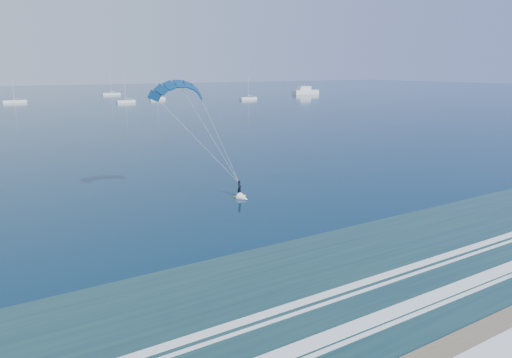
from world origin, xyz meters
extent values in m
cube|color=#1E423F|center=(0.00, 8.00, 0.01)|extent=(600.00, 22.00, 0.03)
cube|color=white|center=(0.00, 1.50, 0.04)|extent=(600.00, 0.90, 0.07)
cube|color=white|center=(0.00, 5.50, 0.04)|extent=(600.00, 1.10, 0.07)
cube|color=white|center=(0.00, 9.50, 0.04)|extent=(600.00, 0.70, 0.07)
cube|color=gold|center=(6.82, 34.09, 0.04)|extent=(1.57, 0.51, 0.09)
imported|color=black|center=(6.82, 34.09, 1.06)|extent=(0.78, 0.85, 1.94)
cone|color=white|center=(6.67, 32.79, 0.08)|extent=(1.31, 1.74, 1.10)
cube|color=silver|center=(150.18, 208.47, 1.24)|extent=(16.86, 4.50, 2.47)
cube|color=silver|center=(149.18, 208.47, 3.60)|extent=(7.87, 3.60, 2.25)
cylinder|color=silver|center=(149.18, 208.47, 5.72)|extent=(0.16, 0.16, 2.00)
cube|color=silver|center=(-4.05, 219.85, 0.60)|extent=(9.38, 2.40, 1.20)
cylinder|color=silver|center=(-4.05, 219.85, 6.88)|extent=(0.18, 0.18, 11.35)
cylinder|color=silver|center=(-2.85, 219.85, 2.00)|extent=(2.60, 0.12, 0.12)
cube|color=silver|center=(38.66, 194.75, 0.60)|extent=(8.00, 2.40, 1.20)
cylinder|color=silver|center=(38.66, 194.75, 6.20)|extent=(0.18, 0.18, 9.99)
cylinder|color=silver|center=(39.86, 194.75, 2.00)|extent=(2.60, 0.12, 0.12)
cube|color=silver|center=(48.91, 260.65, 0.60)|extent=(9.97, 2.40, 1.20)
cylinder|color=silver|center=(48.91, 260.65, 7.30)|extent=(0.18, 0.18, 12.19)
cylinder|color=silver|center=(50.11, 260.65, 2.00)|extent=(2.60, 0.12, 0.12)
cube|color=silver|center=(57.72, 207.34, 0.60)|extent=(7.51, 2.40, 1.20)
cylinder|color=silver|center=(57.72, 207.34, 5.81)|extent=(0.18, 0.18, 9.22)
cylinder|color=silver|center=(58.92, 207.34, 2.00)|extent=(2.60, 0.12, 0.12)
cube|color=silver|center=(96.30, 184.31, 0.60)|extent=(8.71, 2.40, 1.20)
cylinder|color=silver|center=(96.30, 184.31, 6.50)|extent=(0.18, 0.18, 10.61)
cylinder|color=silver|center=(97.50, 184.31, 2.00)|extent=(2.60, 0.12, 0.12)
camera|label=1|loc=(-19.09, -12.22, 15.07)|focal=32.00mm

